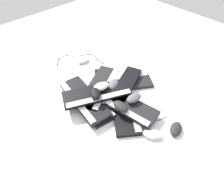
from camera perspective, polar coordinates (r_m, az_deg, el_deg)
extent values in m
plane|color=white|center=(1.40, 1.19, -1.77)|extent=(3.20, 3.20, 0.00)
cube|color=black|center=(1.47, 2.88, 1.79)|extent=(0.45, 0.36, 0.02)
cube|color=silver|center=(1.50, 2.42, 3.64)|extent=(0.37, 0.26, 0.01)
cube|color=black|center=(1.43, -2.89, 0.06)|extent=(0.38, 0.44, 0.02)
cube|color=silver|center=(1.41, -5.18, 0.28)|extent=(0.27, 0.36, 0.01)
cube|color=black|center=(1.36, -6.50, -3.14)|extent=(0.22, 0.46, 0.02)
cube|color=#B2B5BA|center=(1.36, -4.49, -1.76)|extent=(0.11, 0.42, 0.01)
cube|color=black|center=(1.31, 3.32, -5.03)|extent=(0.39, 0.44, 0.02)
cube|color=silver|center=(1.31, 5.78, -4.38)|extent=(0.28, 0.36, 0.01)
cube|color=black|center=(1.33, -7.91, -2.66)|extent=(0.21, 0.46, 0.02)
cube|color=silver|center=(1.31, -10.11, -3.25)|extent=(0.09, 0.42, 0.01)
cube|color=black|center=(1.40, -3.69, 0.69)|extent=(0.46, 0.33, 0.02)
cube|color=silver|center=(1.37, -1.55, 0.59)|extent=(0.39, 0.22, 0.01)
cube|color=black|center=(1.41, 2.85, 0.92)|extent=(0.46, 0.31, 0.02)
cube|color=#B2B5BA|center=(1.41, 0.75, 2.00)|extent=(0.40, 0.19, 0.01)
cube|color=black|center=(1.29, 3.57, -4.19)|extent=(0.22, 0.46, 0.02)
cube|color=silver|center=(1.25, 2.15, -5.30)|extent=(0.11, 0.42, 0.01)
cube|color=black|center=(1.32, -4.41, -1.11)|extent=(0.46, 0.32, 0.02)
cube|color=silver|center=(1.27, -3.78, -2.37)|extent=(0.39, 0.21, 0.01)
ellipsoid|color=#4C4C51|center=(1.28, 6.28, -2.44)|extent=(0.12, 0.07, 0.04)
ellipsoid|color=silver|center=(1.20, 11.52, -12.41)|extent=(0.12, 0.13, 0.04)
ellipsoid|color=black|center=(1.26, 17.82, -10.68)|extent=(0.13, 0.10, 0.04)
ellipsoid|color=silver|center=(1.31, -3.17, 0.89)|extent=(0.12, 0.09, 0.04)
ellipsoid|color=silver|center=(1.69, -8.23, 8.25)|extent=(0.12, 0.08, 0.04)
ellipsoid|color=black|center=(1.26, -4.78, -1.13)|extent=(0.11, 0.13, 0.04)
ellipsoid|color=#4C4C51|center=(1.36, 0.34, 1.49)|extent=(0.13, 0.11, 0.04)
ellipsoid|color=black|center=(1.23, 2.49, -4.81)|extent=(0.07, 0.11, 0.04)
cylinder|color=black|center=(1.69, -3.33, 7.94)|extent=(0.01, 0.09, 0.01)
cylinder|color=black|center=(1.74, -4.57, 9.00)|extent=(0.03, 0.05, 0.01)
cylinder|color=black|center=(1.77, -5.48, 9.79)|extent=(0.02, 0.06, 0.01)
cylinder|color=black|center=(1.79, -7.63, 9.83)|extent=(0.09, 0.05, 0.01)
cylinder|color=black|center=(1.79, -10.21, 9.48)|extent=(0.06, 0.05, 0.01)
cylinder|color=black|center=(1.80, -12.23, 9.45)|extent=(0.04, 0.05, 0.01)
cylinder|color=black|center=(1.80, -14.09, 9.02)|extent=(0.07, 0.01, 0.01)
cylinder|color=black|center=(1.74, -15.21, 7.57)|extent=(0.07, 0.08, 0.01)
sphere|color=black|center=(1.67, -2.27, 7.35)|extent=(0.01, 0.01, 0.01)
sphere|color=black|center=(1.72, -4.36, 8.52)|extent=(0.01, 0.01, 0.01)
sphere|color=black|center=(1.76, -4.77, 9.48)|extent=(0.01, 0.01, 0.01)
sphere|color=black|center=(1.79, -6.17, 10.10)|extent=(0.01, 0.01, 0.01)
sphere|color=black|center=(1.78, -9.10, 9.56)|extent=(0.01, 0.01, 0.01)
sphere|color=black|center=(1.79, -11.31, 9.40)|extent=(0.01, 0.01, 0.01)
sphere|color=black|center=(1.81, -13.14, 9.50)|extent=(0.01, 0.01, 0.01)
sphere|color=black|center=(1.78, -15.05, 8.54)|extent=(0.01, 0.01, 0.01)
sphere|color=black|center=(1.70, -15.38, 6.56)|extent=(0.01, 0.01, 0.01)
cylinder|color=#59595B|center=(1.45, -11.20, -0.66)|extent=(0.10, 0.07, 0.01)
cylinder|color=#59595B|center=(1.44, -7.61, -0.31)|extent=(0.06, 0.05, 0.01)
cylinder|color=#59595B|center=(1.45, -4.28, 0.53)|extent=(0.11, 0.04, 0.01)
cylinder|color=#59595B|center=(1.46, -0.25, 0.82)|extent=(0.06, 0.10, 0.01)
cylinder|color=#59595B|center=(1.41, 2.29, -0.93)|extent=(0.06, 0.08, 0.01)
cylinder|color=#59595B|center=(1.36, 3.49, -3.49)|extent=(0.04, 0.08, 0.01)
cylinder|color=#59595B|center=(1.32, 5.76, -5.46)|extent=(0.03, 0.08, 0.01)
cylinder|color=#59595B|center=(1.29, 8.52, -7.24)|extent=(0.01, 0.08, 0.01)
cylinder|color=#59595B|center=(1.28, 11.52, -8.40)|extent=(0.06, 0.06, 0.01)
cylinder|color=#59595B|center=(1.30, 14.23, -8.00)|extent=(0.06, 0.02, 0.01)
sphere|color=#59595B|center=(1.45, -13.47, -0.93)|extent=(0.01, 0.01, 0.01)
sphere|color=#59595B|center=(1.44, -8.93, -0.38)|extent=(0.01, 0.01, 0.01)
sphere|color=#59595B|center=(1.44, -6.29, -0.23)|extent=(0.01, 0.01, 0.01)
sphere|color=#59595B|center=(1.47, -2.31, 1.28)|extent=(0.01, 0.01, 0.01)
sphere|color=#59595B|center=(1.44, 1.85, 0.36)|extent=(0.01, 0.01, 0.01)
sphere|color=#59595B|center=(1.38, 2.75, -2.28)|extent=(0.01, 0.01, 0.01)
sphere|color=#59595B|center=(1.33, 4.26, -4.74)|extent=(0.01, 0.01, 0.01)
sphere|color=#59595B|center=(1.31, 7.29, -6.18)|extent=(0.01, 0.01, 0.01)
sphere|color=#59595B|center=(1.28, 9.79, -8.31)|extent=(0.01, 0.01, 0.01)
sphere|color=#59595B|center=(1.29, 13.23, -8.49)|extent=(0.01, 0.01, 0.01)
sphere|color=#59595B|center=(1.32, 15.20, -7.51)|extent=(0.01, 0.01, 0.01)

